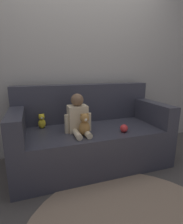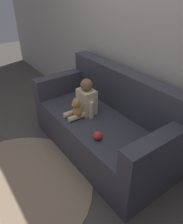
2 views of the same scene
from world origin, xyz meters
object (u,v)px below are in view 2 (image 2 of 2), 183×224
at_px(couch, 104,125).
at_px(teddy_bear_brown, 77,109).
at_px(toy_ball, 98,136).
at_px(person_baby, 85,100).
at_px(plush_toy_side, 85,90).

height_order(couch, teddy_bear_brown, couch).
relative_size(couch, teddy_bear_brown, 7.41).
relative_size(teddy_bear_brown, toy_ball, 2.77).
xyz_separation_m(couch, person_baby, (-0.19, -0.14, 0.30)).
height_order(teddy_bear_brown, plush_toy_side, teddy_bear_brown).
xyz_separation_m(plush_toy_side, toy_ball, (0.87, -0.43, -0.04)).
xyz_separation_m(person_baby, toy_ball, (0.48, -0.18, -0.13)).
height_order(couch, person_baby, couch).
height_order(couch, toy_ball, couch).
bearing_deg(teddy_bear_brown, couch, 60.85).
bearing_deg(toy_ball, plush_toy_side, 153.39).
relative_size(couch, plush_toy_side, 10.22).
relative_size(person_baby, toy_ball, 4.84).
xyz_separation_m(person_baby, teddy_bear_brown, (0.04, -0.14, -0.05)).
relative_size(couch, person_baby, 4.23).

